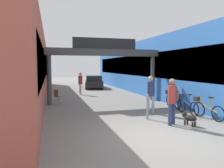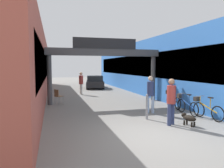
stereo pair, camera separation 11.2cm
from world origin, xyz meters
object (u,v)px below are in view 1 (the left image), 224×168
(bicycle_orange_nearest, at_px, (206,109))
(parked_car_black, at_px, (94,82))
(bollard_post_metal, at_px, (147,106))
(dog_on_leash, at_px, (189,118))
(pedestrian_carrying_crate, at_px, (80,82))
(pedestrian_with_dog, at_px, (172,98))
(bicycle_blue_second, at_px, (186,105))
(cafe_chair_wood_nearer, at_px, (58,95))
(bicycle_black_third, at_px, (172,100))
(pedestrian_companion, at_px, (151,92))

(bicycle_orange_nearest, xyz_separation_m, parked_car_black, (-2.06, 14.64, 0.21))
(bollard_post_metal, height_order, parked_car_black, parked_car_black)
(parked_car_black, bearing_deg, dog_on_leash, -87.53)
(bicycle_orange_nearest, bearing_deg, dog_on_leash, -151.48)
(pedestrian_carrying_crate, height_order, bicycle_orange_nearest, pedestrian_carrying_crate)
(pedestrian_with_dog, height_order, bicycle_orange_nearest, pedestrian_with_dog)
(bicycle_orange_nearest, height_order, bicycle_blue_second, same)
(pedestrian_carrying_crate, bearing_deg, dog_on_leash, -75.09)
(pedestrian_with_dog, relative_size, bicycle_blue_second, 1.07)
(pedestrian_carrying_crate, relative_size, parked_car_black, 0.43)
(pedestrian_with_dog, relative_size, bollard_post_metal, 1.66)
(pedestrian_with_dog, height_order, dog_on_leash, pedestrian_with_dog)
(bollard_post_metal, height_order, cafe_chair_wood_nearer, bollard_post_metal)
(pedestrian_with_dog, xyz_separation_m, bicycle_blue_second, (1.75, 1.60, -0.61))
(pedestrian_with_dog, distance_m, bicycle_orange_nearest, 2.15)
(pedestrian_with_dog, xyz_separation_m, bollard_post_metal, (-0.50, 1.12, -0.49))
(bicycle_orange_nearest, bearing_deg, parked_car_black, 98.02)
(dog_on_leash, height_order, cafe_chair_wood_nearer, cafe_chair_wood_nearer)
(bicycle_orange_nearest, bearing_deg, bicycle_black_third, 90.66)
(pedestrian_carrying_crate, height_order, dog_on_leash, pedestrian_carrying_crate)
(pedestrian_carrying_crate, bearing_deg, bollard_post_metal, -79.58)
(bicycle_black_third, bearing_deg, pedestrian_with_dog, -121.69)
(pedestrian_with_dog, height_order, bollard_post_metal, pedestrian_with_dog)
(bicycle_orange_nearest, height_order, bicycle_black_third, same)
(pedestrian_carrying_crate, xyz_separation_m, dog_on_leash, (2.76, -10.38, -0.76))
(cafe_chair_wood_nearer, bearing_deg, parked_car_black, 66.10)
(pedestrian_carrying_crate, distance_m, cafe_chair_wood_nearer, 4.54)
(cafe_chair_wood_nearer, bearing_deg, pedestrian_with_dog, -55.96)
(bicycle_blue_second, height_order, bicycle_black_third, same)
(pedestrian_companion, distance_m, bicycle_orange_nearest, 2.57)
(pedestrian_with_dog, relative_size, cafe_chair_wood_nearer, 2.03)
(pedestrian_carrying_crate, xyz_separation_m, cafe_chair_wood_nearer, (-1.93, -4.07, -0.51))
(dog_on_leash, xyz_separation_m, parked_car_black, (-0.67, 15.40, 0.35))
(pedestrian_carrying_crate, relative_size, dog_on_leash, 2.68)
(parked_car_black, bearing_deg, pedestrian_companion, -88.95)
(pedestrian_companion, height_order, dog_on_leash, pedestrian_companion)
(pedestrian_with_dog, distance_m, bicycle_black_third, 3.80)
(pedestrian_companion, height_order, bicycle_orange_nearest, pedestrian_companion)
(pedestrian_companion, bearing_deg, cafe_chair_wood_nearer, 137.99)
(dog_on_leash, bearing_deg, bicycle_blue_second, 58.10)
(dog_on_leash, distance_m, bicycle_blue_second, 2.19)
(bicycle_black_third, xyz_separation_m, bollard_post_metal, (-2.47, -2.07, 0.12))
(bicycle_black_third, bearing_deg, bicycle_blue_second, -97.70)
(bicycle_black_third, xyz_separation_m, parked_car_black, (-2.03, 11.96, 0.21))
(pedestrian_carrying_crate, bearing_deg, bicycle_black_third, -59.24)
(bicycle_black_third, bearing_deg, pedestrian_companion, -151.43)
(cafe_chair_wood_nearer, relative_size, parked_car_black, 0.21)
(pedestrian_companion, relative_size, pedestrian_carrying_crate, 0.99)
(dog_on_leash, bearing_deg, cafe_chair_wood_nearer, 126.66)
(pedestrian_carrying_crate, distance_m, bicycle_blue_second, 9.41)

